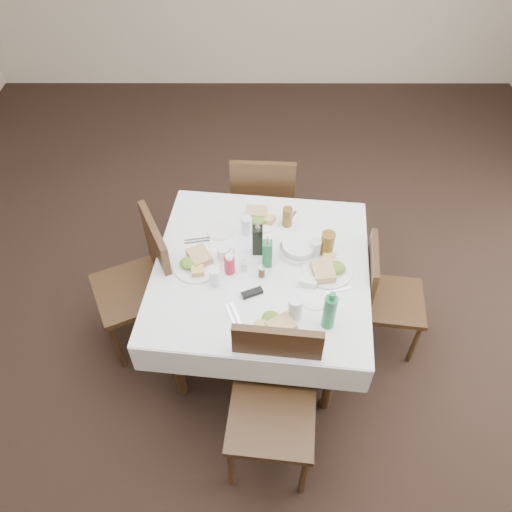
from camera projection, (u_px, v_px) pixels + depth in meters
The scene contains 33 objects.
ground_plane at pixel (258, 329), 3.56m from camera, with size 7.00×7.00×0.00m, color black.
room_shell at pixel (259, 119), 2.30m from camera, with size 6.04×7.04×2.80m.
dining_table at pixel (261, 275), 3.01m from camera, with size 1.40×1.40×0.76m.
chair_north at pixel (263, 198), 3.70m from camera, with size 0.47×0.47×0.95m.
chair_south at pixel (274, 393), 2.63m from camera, with size 0.50×0.50×0.96m.
chair_east at pixel (382, 292), 3.17m from camera, with size 0.45×0.45×0.84m.
chair_west at pixel (145, 277), 3.16m from camera, with size 0.61×0.61×0.97m.
meal_north at pixel (260, 217), 3.20m from camera, with size 0.26×0.26×0.06m.
meal_south at pixel (274, 325), 2.64m from camera, with size 0.27×0.27×0.06m.
meal_east at pixel (328, 269), 2.90m from camera, with size 0.30×0.30×0.06m.
meal_west at pixel (196, 263), 2.94m from camera, with size 0.28×0.28×0.06m.
side_plate_a at pixel (220, 230), 3.15m from camera, with size 0.17×0.17×0.01m.
side_plate_b at pixel (315, 299), 2.78m from camera, with size 0.16×0.16×0.01m.
water_n at pixel (247, 226), 3.10m from camera, with size 0.07×0.07×0.12m.
water_s at pixel (295, 308), 2.65m from camera, with size 0.08×0.08×0.15m.
water_e at pixel (315, 249), 2.96m from camera, with size 0.07×0.07×0.12m.
water_w at pixel (215, 277), 2.82m from camera, with size 0.06×0.06×0.11m.
iced_tea_a at pixel (287, 217), 3.14m from camera, with size 0.06×0.06×0.13m.
iced_tea_b at pixel (327, 244), 2.95m from camera, with size 0.08×0.08×0.17m.
bread_basket at pixel (298, 248), 3.00m from camera, with size 0.22×0.22×0.07m.
oil_cruet_dark at pixel (257, 239), 2.95m from camera, with size 0.06×0.06×0.26m.
oil_cruet_green at pixel (267, 253), 2.89m from camera, with size 0.06×0.06×0.24m.
ketchup_bottle at pixel (229, 264), 2.88m from camera, with size 0.06×0.06×0.13m.
salt_shaker at pixel (244, 266), 2.90m from camera, with size 0.04×0.04×0.08m.
pepper_shaker at pixel (262, 271), 2.87m from camera, with size 0.04×0.04×0.08m.
coffee_mug at pixel (224, 254), 2.96m from camera, with size 0.13×0.12×0.09m.
sunglasses at pixel (252, 293), 2.80m from camera, with size 0.13×0.08×0.03m.
green_bottle at pixel (330, 311), 2.58m from camera, with size 0.07×0.07×0.27m.
sugar_caddy at pixel (308, 282), 2.84m from camera, with size 0.11×0.08×0.05m.
cutlery_n at pixel (290, 218), 3.23m from camera, with size 0.10×0.16×0.01m.
cutlery_s at pixel (234, 317), 2.70m from camera, with size 0.11×0.20×0.01m.
cutlery_e at pixel (333, 289), 2.83m from camera, with size 0.21×0.11×0.01m.
cutlery_w at pixel (197, 241), 3.09m from camera, with size 0.16×0.07×0.01m.
Camera 1 is at (-0.01, -2.02, 2.98)m, focal length 35.00 mm.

